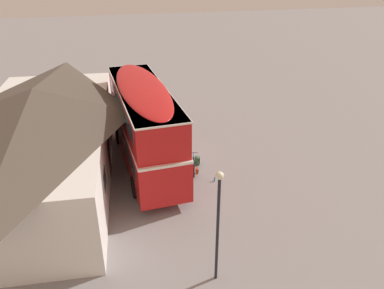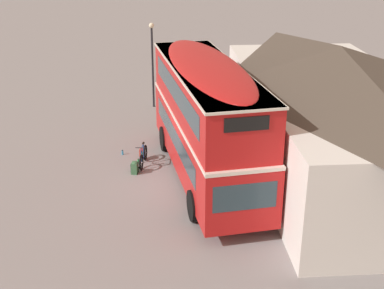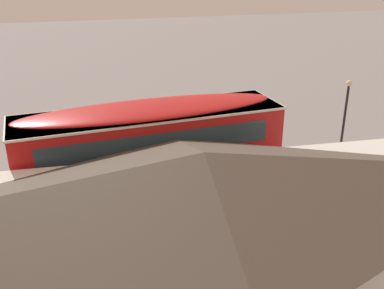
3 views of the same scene
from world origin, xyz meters
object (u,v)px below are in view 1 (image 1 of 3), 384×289
street_lamp (218,217)px  backpack_on_ground (197,160)px  double_decker_bus (144,122)px  touring_bicycle (194,167)px  water_bottle_green_metal (198,171)px  water_bottle_blue_sports (215,179)px

street_lamp → backpack_on_ground: bearing=-8.7°
double_decker_bus → touring_bicycle: (-1.58, -2.47, -2.27)m
double_decker_bus → touring_bicycle: double_decker_bus is taller
double_decker_bus → backpack_on_ground: 3.77m
touring_bicycle → backpack_on_ground: (0.84, -0.38, -0.10)m
water_bottle_green_metal → water_bottle_blue_sports: bearing=-146.9°
backpack_on_ground → touring_bicycle: bearing=156.0°
double_decker_bus → water_bottle_green_metal: size_ratio=47.89×
double_decker_bus → backpack_on_ground: size_ratio=19.38×
double_decker_bus → backpack_on_ground: double_decker_bus is taller
street_lamp → water_bottle_green_metal: bearing=-8.6°
double_decker_bus → street_lamp: (-9.19, -1.54, 0.24)m
water_bottle_blue_sports → street_lamp: street_lamp is taller
water_bottle_green_metal → street_lamp: size_ratio=0.05×
touring_bicycle → backpack_on_ground: touring_bicycle is taller
water_bottle_green_metal → double_decker_bus: bearing=57.8°
water_bottle_blue_sports → street_lamp: bearing=164.6°
backpack_on_ground → street_lamp: bearing=171.3°
backpack_on_ground → water_bottle_green_metal: 0.98m
backpack_on_ground → water_bottle_blue_sports: size_ratio=2.43×
touring_bicycle → street_lamp: 8.07m
touring_bicycle → backpack_on_ground: bearing=-24.0°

